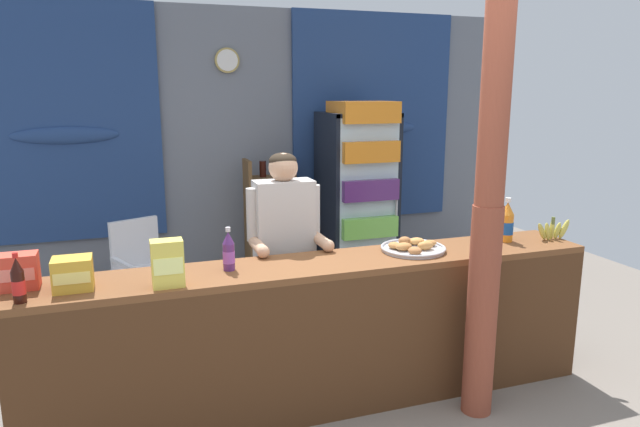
# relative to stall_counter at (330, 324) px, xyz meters

# --- Properties ---
(ground_plane) EXTENTS (8.18, 8.18, 0.00)m
(ground_plane) POSITION_rel_stall_counter_xyz_m (0.05, 0.86, -0.56)
(ground_plane) COLOR slate
(back_wall_curtained) EXTENTS (5.70, 0.22, 2.71)m
(back_wall_curtained) POSITION_rel_stall_counter_xyz_m (0.04, 2.79, 0.84)
(back_wall_curtained) COLOR slate
(back_wall_curtained) RESTS_ON ground
(stall_counter) EXTENTS (3.45, 0.48, 0.92)m
(stall_counter) POSITION_rel_stall_counter_xyz_m (0.00, 0.00, 0.00)
(stall_counter) COLOR brown
(stall_counter) RESTS_ON ground
(timber_post) EXTENTS (0.20, 0.18, 2.56)m
(timber_post) POSITION_rel_stall_counter_xyz_m (0.84, -0.30, 0.66)
(timber_post) COLOR brown
(timber_post) RESTS_ON ground
(drink_fridge) EXTENTS (0.68, 0.72, 1.81)m
(drink_fridge) POSITION_rel_stall_counter_xyz_m (1.11, 2.22, 0.43)
(drink_fridge) COLOR black
(drink_fridge) RESTS_ON ground
(bottle_shelf_rack) EXTENTS (0.48, 0.28, 1.25)m
(bottle_shelf_rack) POSITION_rel_stall_counter_xyz_m (0.27, 2.49, 0.10)
(bottle_shelf_rack) COLOR brown
(bottle_shelf_rack) RESTS_ON ground
(plastic_lawn_chair) EXTENTS (0.58, 0.58, 0.86)m
(plastic_lawn_chair) POSITION_rel_stall_counter_xyz_m (-1.00, 1.82, -0.07)
(plastic_lawn_chair) COLOR silver
(plastic_lawn_chair) RESTS_ON ground
(shopkeeper) EXTENTS (0.50, 0.42, 1.52)m
(shopkeeper) POSITION_rel_stall_counter_xyz_m (-0.11, 0.57, 0.39)
(shopkeeper) COLOR #28282D
(shopkeeper) RESTS_ON ground
(soda_bottle_orange_soda) EXTENTS (0.09, 0.09, 0.30)m
(soda_bottle_orange_soda) POSITION_rel_stall_counter_xyz_m (1.32, 0.15, 0.48)
(soda_bottle_orange_soda) COLOR orange
(soda_bottle_orange_soda) RESTS_ON stall_counter
(soda_bottle_grape_soda) EXTENTS (0.07, 0.07, 0.25)m
(soda_bottle_grape_soda) POSITION_rel_stall_counter_xyz_m (-0.56, 0.13, 0.46)
(soda_bottle_grape_soda) COLOR #56286B
(soda_bottle_grape_soda) RESTS_ON stall_counter
(soda_bottle_cola) EXTENTS (0.06, 0.06, 0.25)m
(soda_bottle_cola) POSITION_rel_stall_counter_xyz_m (-1.60, -0.05, 0.46)
(soda_bottle_cola) COLOR black
(soda_bottle_cola) RESTS_ON stall_counter
(snack_box_instant_noodle) EXTENTS (0.16, 0.11, 0.25)m
(snack_box_instant_noodle) POSITION_rel_stall_counter_xyz_m (-0.91, -0.04, 0.48)
(snack_box_instant_noodle) COLOR #EAD14C
(snack_box_instant_noodle) RESTS_ON stall_counter
(snack_box_crackers) EXTENTS (0.24, 0.13, 0.18)m
(snack_box_crackers) POSITION_rel_stall_counter_xyz_m (-1.66, 0.17, 0.45)
(snack_box_crackers) COLOR #E5422D
(snack_box_crackers) RESTS_ON stall_counter
(snack_box_choco_powder) EXTENTS (0.19, 0.16, 0.17)m
(snack_box_choco_powder) POSITION_rel_stall_counter_xyz_m (-1.37, 0.07, 0.44)
(snack_box_choco_powder) COLOR gold
(snack_box_choco_powder) RESTS_ON stall_counter
(pastry_tray) EXTENTS (0.41, 0.41, 0.07)m
(pastry_tray) POSITION_rel_stall_counter_xyz_m (0.61, 0.14, 0.38)
(pastry_tray) COLOR #BCBCC1
(pastry_tray) RESTS_ON stall_counter
(banana_bunch) EXTENTS (0.28, 0.05, 0.16)m
(banana_bunch) POSITION_rel_stall_counter_xyz_m (1.66, 0.09, 0.42)
(banana_bunch) COLOR #CCC14C
(banana_bunch) RESTS_ON stall_counter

